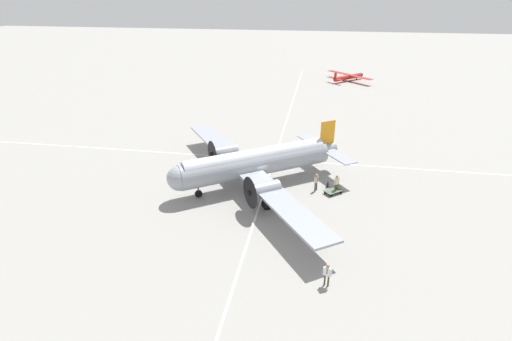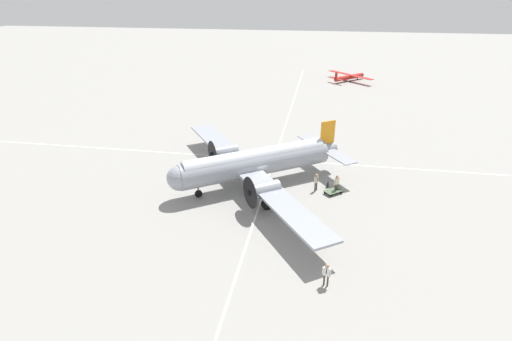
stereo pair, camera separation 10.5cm
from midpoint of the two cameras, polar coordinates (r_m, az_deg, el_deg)
name	(u,v)px [view 1 (the left image)]	position (r m, az deg, el deg)	size (l,w,h in m)	color
ground_plane	(256,185)	(39.39, -0.08, -2.05)	(300.00, 300.00, 0.00)	gray
apron_line_eastwest	(266,185)	(39.25, 1.32, -2.15)	(120.00, 0.16, 0.01)	silver
apron_line_northsouth	(265,159)	(45.22, 1.30, 1.64)	(0.16, 120.00, 0.01)	silver
airliner_main	(252,163)	(38.21, -0.60, 1.07)	(24.11, 19.45, 5.47)	#9399A3
crew_foreground	(327,272)	(26.93, 10.03, -14.14)	(0.28, 0.57, 1.72)	#473D2D
passenger_boarding	(316,180)	(38.27, 8.53, -1.39)	(0.52, 0.39, 1.77)	#2D2D33
ramp_agent	(337,182)	(38.24, 11.38, -1.59)	(0.45, 0.48, 1.81)	#473D2D
suitcase_near_door	(328,184)	(39.52, 10.12, -1.95)	(0.41, 0.18, 0.56)	#232328
baggage_cart	(333,191)	(38.37, 10.92, -2.86)	(1.85, 1.92, 0.56)	#4C6047
light_aircraft_distant	(349,77)	(86.30, 13.09, 12.92)	(8.86, 8.85, 2.15)	#B2231E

